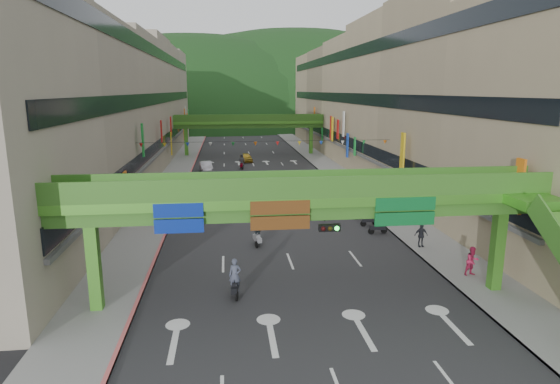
# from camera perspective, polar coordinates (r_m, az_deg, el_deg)

# --- Properties ---
(ground) EXTENTS (320.00, 320.00, 0.00)m
(ground) POSITION_cam_1_polar(r_m,az_deg,el_deg) (21.30, 5.92, -19.89)
(ground) COLOR black
(ground) RESTS_ON ground
(road_slab) EXTENTS (18.00, 140.00, 0.02)m
(road_slab) POSITION_cam_1_polar(r_m,az_deg,el_deg) (68.62, -3.07, 2.84)
(road_slab) COLOR #28282B
(road_slab) RESTS_ON ground
(sidewalk_left) EXTENTS (4.00, 140.00, 0.15)m
(sidewalk_left) POSITION_cam_1_polar(r_m,az_deg,el_deg) (68.83, -12.26, 2.66)
(sidewalk_left) COLOR gray
(sidewalk_left) RESTS_ON ground
(sidewalk_right) EXTENTS (4.00, 140.00, 0.15)m
(sidewalk_right) POSITION_cam_1_polar(r_m,az_deg,el_deg) (70.13, 5.95, 3.05)
(sidewalk_right) COLOR gray
(sidewalk_right) RESTS_ON ground
(curb_left) EXTENTS (0.20, 140.00, 0.18)m
(curb_left) POSITION_cam_1_polar(r_m,az_deg,el_deg) (68.67, -10.68, 2.72)
(curb_left) COLOR #CC5959
(curb_left) RESTS_ON ground
(curb_right) EXTENTS (0.20, 140.00, 0.18)m
(curb_right) POSITION_cam_1_polar(r_m,az_deg,el_deg) (69.75, 4.42, 3.04)
(curb_right) COLOR gray
(curb_right) RESTS_ON ground
(building_row_left) EXTENTS (12.80, 95.00, 19.00)m
(building_row_left) POSITION_cam_1_polar(r_m,az_deg,el_deg) (69.19, -19.27, 10.13)
(building_row_left) COLOR #9E937F
(building_row_left) RESTS_ON ground
(building_row_right) EXTENTS (12.80, 95.00, 19.00)m
(building_row_right) POSITION_cam_1_polar(r_m,az_deg,el_deg) (71.40, 12.45, 10.57)
(building_row_right) COLOR gray
(building_row_right) RESTS_ON ground
(overpass_near) EXTENTS (28.00, 12.27, 7.10)m
(overpass_near) POSITION_cam_1_polar(r_m,az_deg,el_deg) (24.27, 5.62, -2.35)
(overpass_near) COLOR #4C9E2D
(overpass_near) RESTS_ON ground
(overpass_far) EXTENTS (28.00, 2.20, 7.10)m
(overpass_far) POSITION_cam_1_polar(r_m,az_deg,el_deg) (82.87, -3.77, 8.23)
(overpass_far) COLOR #4C9E2D
(overpass_far) RESTS_ON ground
(hill_left) EXTENTS (168.00, 140.00, 112.00)m
(hill_left) POSITION_cam_1_polar(r_m,az_deg,el_deg) (178.25, -10.19, 8.53)
(hill_left) COLOR #1C4419
(hill_left) RESTS_ON ground
(hill_right) EXTENTS (208.00, 176.00, 128.00)m
(hill_right) POSITION_cam_1_polar(r_m,az_deg,el_deg) (200.01, 1.81, 9.11)
(hill_right) COLOR #1C4419
(hill_right) RESTS_ON ground
(bunting_string) EXTENTS (26.00, 0.36, 0.47)m
(bunting_string) POSITION_cam_1_polar(r_m,az_deg,el_deg) (48.03, -1.65, 5.92)
(bunting_string) COLOR black
(bunting_string) RESTS_ON ground
(scooter_rider_near) EXTENTS (0.74, 1.60, 2.22)m
(scooter_rider_near) POSITION_cam_1_polar(r_m,az_deg,el_deg) (26.56, -5.50, -10.49)
(scooter_rider_near) COLOR black
(scooter_rider_near) RESTS_ON ground
(scooter_rider_mid) EXTENTS (0.86, 1.59, 1.92)m
(scooter_rider_mid) POSITION_cam_1_polar(r_m,az_deg,el_deg) (42.07, 5.14, -1.95)
(scooter_rider_mid) COLOR black
(scooter_rider_mid) RESTS_ON ground
(scooter_rider_left) EXTENTS (1.11, 1.59, 2.12)m
(scooter_rider_left) POSITION_cam_1_polar(r_m,az_deg,el_deg) (34.72, -2.79, -4.86)
(scooter_rider_left) COLOR gray
(scooter_rider_left) RESTS_ON ground
(scooter_rider_far) EXTENTS (1.01, 1.59, 2.22)m
(scooter_rider_far) POSITION_cam_1_polar(r_m,az_deg,el_deg) (68.42, -4.67, 3.74)
(scooter_rider_far) COLOR #6D0010
(scooter_rider_far) RESTS_ON ground
(parked_scooter_row) EXTENTS (1.60, 7.19, 1.08)m
(parked_scooter_row) POSITION_cam_1_polar(r_m,az_deg,el_deg) (41.43, 10.41, -2.99)
(parked_scooter_row) COLOR black
(parked_scooter_row) RESTS_ON ground
(car_silver) EXTENTS (2.16, 4.69, 1.49)m
(car_silver) POSITION_cam_1_polar(r_m,az_deg,el_deg) (66.60, -9.01, 3.05)
(car_silver) COLOR #AAA8B1
(car_silver) RESTS_ON ground
(car_yellow) EXTENTS (2.13, 4.17, 1.36)m
(car_yellow) POSITION_cam_1_polar(r_m,az_deg,el_deg) (75.42, -4.15, 4.20)
(car_yellow) COLOR gold
(car_yellow) RESTS_ON ground
(pedestrian_red) EXTENTS (1.01, 0.86, 1.83)m
(pedestrian_red) POSITION_cam_1_polar(r_m,az_deg,el_deg) (31.34, 22.38, -8.05)
(pedestrian_red) COLOR #B02148
(pedestrian_red) RESTS_ON ground
(pedestrian_dark) EXTENTS (1.03, 0.47, 1.72)m
(pedestrian_dark) POSITION_cam_1_polar(r_m,az_deg,el_deg) (35.62, 16.79, -5.30)
(pedestrian_dark) COLOR #212329
(pedestrian_dark) RESTS_ON ground
(pedestrian_blue) EXTENTS (0.78, 0.51, 1.66)m
(pedestrian_blue) POSITION_cam_1_polar(r_m,az_deg,el_deg) (52.84, 8.81, 0.74)
(pedestrian_blue) COLOR navy
(pedestrian_blue) RESTS_ON ground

